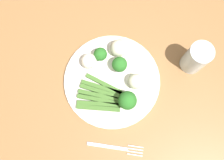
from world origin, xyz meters
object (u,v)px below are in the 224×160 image
at_px(broccoli_outer_edge, 100,54).
at_px(fork, 116,148).
at_px(broccoli_front, 120,64).
at_px(water_glass, 196,58).
at_px(cauliflower_back, 89,61).
at_px(broccoli_back_right, 127,100).
at_px(cauliflower_mid, 136,81).
at_px(asparagus_bundle, 100,96).
at_px(plate, 112,81).
at_px(dining_table, 114,88).
at_px(cauliflower_front_left, 119,48).

bearing_deg(broccoli_outer_edge, fork, 4.58).
bearing_deg(broccoli_front, water_glass, 89.24).
relative_size(cauliflower_back, water_glass, 0.42).
relative_size(broccoli_front, fork, 0.34).
bearing_deg(water_glass, broccoli_front, -90.76).
bearing_deg(broccoli_back_right, water_glass, 116.59).
bearing_deg(cauliflower_mid, asparagus_bundle, -73.84).
relative_size(plate, broccoli_back_right, 4.42).
distance_m(fork, water_glass, 0.35).
distance_m(cauliflower_mid, fork, 0.20).
height_order(dining_table, plate, plate).
bearing_deg(dining_table, asparagus_bundle, -45.52).
distance_m(asparagus_bundle, fork, 0.16).
bearing_deg(dining_table, broccoli_outer_edge, -154.39).
bearing_deg(water_glass, cauliflower_mid, -74.61).
distance_m(broccoli_outer_edge, fork, 0.28).
distance_m(dining_table, cauliflower_mid, 0.15).
bearing_deg(broccoli_front, broccoli_back_right, 6.13).
bearing_deg(broccoli_back_right, fork, -19.03).
bearing_deg(broccoli_outer_edge, water_glass, 81.62).
height_order(asparagus_bundle, water_glass, water_glass).
bearing_deg(fork, broccoli_outer_edge, 107.91).
relative_size(broccoli_back_right, cauliflower_mid, 1.43).
height_order(dining_table, water_glass, water_glass).
height_order(dining_table, broccoli_back_right, broccoli_back_right).
relative_size(broccoli_outer_edge, broccoli_back_right, 0.75).
height_order(dining_table, fork, fork).
height_order(dining_table, cauliflower_mid, cauliflower_mid).
xyz_separation_m(plate, broccoli_back_right, (0.07, 0.04, 0.05)).
bearing_deg(asparagus_bundle, broccoli_back_right, 178.94).
xyz_separation_m(cauliflower_front_left, water_glass, (0.06, 0.22, 0.01)).
distance_m(plate, cauliflower_front_left, 0.10).
bearing_deg(fork, asparagus_bundle, 115.31).
bearing_deg(broccoli_front, fork, -7.71).
height_order(cauliflower_mid, fork, cauliflower_mid).
xyz_separation_m(broccoli_back_right, cauliflower_mid, (-0.06, 0.03, -0.02)).
bearing_deg(broccoli_front, plate, -33.90).
bearing_deg(broccoli_back_right, cauliflower_mid, 151.21).
relative_size(dining_table, cauliflower_front_left, 25.32).
xyz_separation_m(dining_table, asparagus_bundle, (0.05, -0.05, 0.12)).
relative_size(plate, broccoli_outer_edge, 5.87).
relative_size(plate, water_glass, 2.62).
xyz_separation_m(cauliflower_back, fork, (0.26, 0.06, -0.04)).
distance_m(dining_table, broccoli_back_right, 0.17).
xyz_separation_m(asparagus_bundle, cauliflower_mid, (-0.03, 0.11, 0.02)).
bearing_deg(water_glass, asparagus_bundle, -74.32).
relative_size(cauliflower_back, fork, 0.29).
distance_m(plate, water_glass, 0.26).
bearing_deg(cauliflower_mid, cauliflower_front_left, -159.98).
relative_size(asparagus_bundle, cauliflower_front_left, 2.77).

